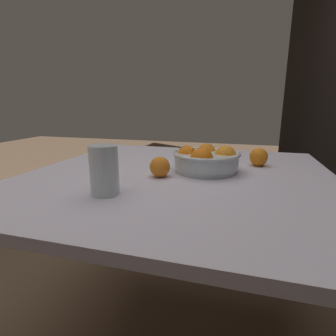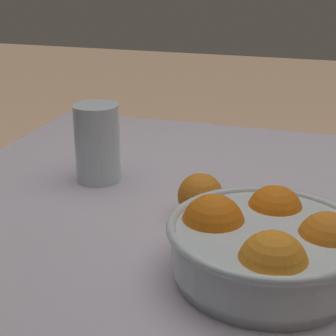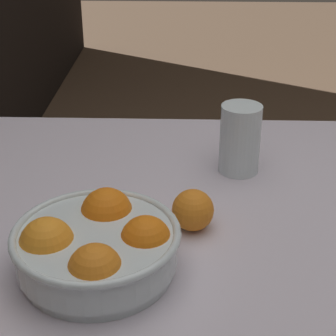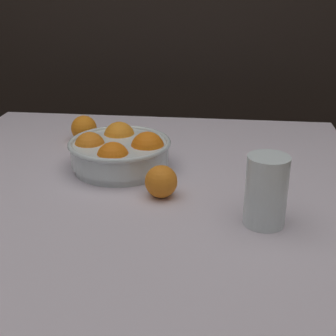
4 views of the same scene
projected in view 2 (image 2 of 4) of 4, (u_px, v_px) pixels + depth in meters
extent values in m
cube|color=silver|center=(238.00, 247.00, 0.82)|extent=(1.10, 1.09, 0.03)
cylinder|color=brown|center=(87.00, 263.00, 1.52)|extent=(0.05, 0.05, 0.75)
cylinder|color=silver|center=(264.00, 270.00, 0.71)|extent=(0.23, 0.23, 0.02)
cylinder|color=silver|center=(266.00, 247.00, 0.70)|extent=(0.24, 0.24, 0.05)
torus|color=silver|center=(267.00, 229.00, 0.69)|extent=(0.25, 0.25, 0.01)
sphere|color=orange|center=(213.00, 226.00, 0.72)|extent=(0.08, 0.08, 0.08)
sphere|color=orange|center=(272.00, 266.00, 0.63)|extent=(0.08, 0.08, 0.08)
sphere|color=orange|center=(327.00, 243.00, 0.68)|extent=(0.08, 0.08, 0.08)
sphere|color=orange|center=(274.00, 213.00, 0.76)|extent=(0.08, 0.08, 0.08)
cylinder|color=#F4A314|center=(98.00, 154.00, 1.00)|extent=(0.07, 0.07, 0.10)
cylinder|color=silver|center=(97.00, 143.00, 0.99)|extent=(0.08, 0.08, 0.14)
sphere|color=orange|center=(200.00, 196.00, 0.86)|extent=(0.07, 0.07, 0.07)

